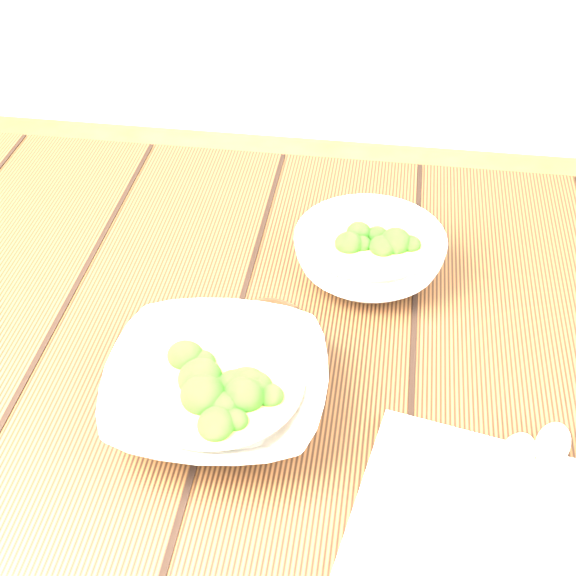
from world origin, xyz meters
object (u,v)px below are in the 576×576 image
Objects in this scene: table at (251,415)px; soup_bowl_front at (217,388)px; trivet at (267,329)px; napkin at (494,532)px; soup_bowl_back at (369,254)px.

soup_bowl_front is at bearing -97.33° from table.
napkin is at bearing -42.90° from trivet.
trivet is at bearing 73.71° from soup_bowl_front.
soup_bowl_back is at bearing 51.19° from trivet.
soup_bowl_back is at bearing 48.89° from table.
trivet is (-0.10, -0.13, -0.02)m from soup_bowl_back.
table is 12.73× the size of trivet.
trivet reaches higher than napkin.
soup_bowl_front is at bearing -119.60° from soup_bowl_back.
table is at bearing -147.69° from trivet.
soup_bowl_front is 2.44× the size of trivet.
trivet is at bearing 148.12° from napkin.
soup_bowl_back reaches higher than napkin.
table is 0.18m from soup_bowl_front.
trivet is (0.03, 0.11, -0.02)m from soup_bowl_front.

